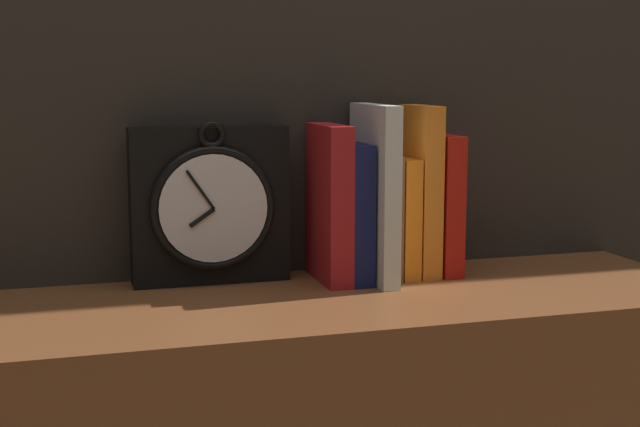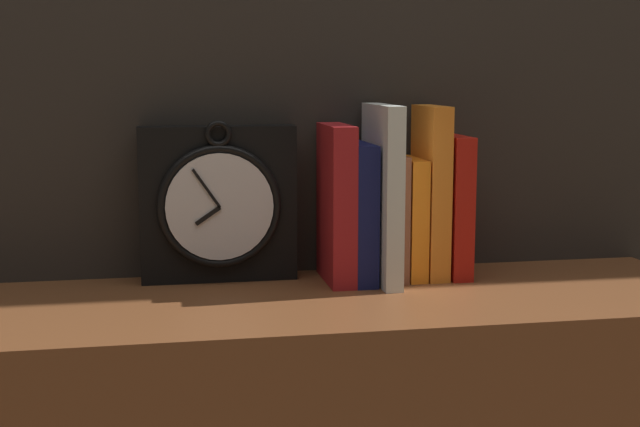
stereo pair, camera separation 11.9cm
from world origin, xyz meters
name	(u,v)px [view 1 (the left image)]	position (x,y,z in m)	size (l,w,h in m)	color
clock	(210,205)	(-0.13, 0.13, 0.91)	(0.23, 0.06, 0.24)	black
book_slot0_red	(329,203)	(0.04, 0.09, 0.91)	(0.04, 0.13, 0.23)	#AD1D21
book_slot1_navy	(351,212)	(0.08, 0.09, 0.90)	(0.03, 0.13, 0.20)	#13194E
book_slot2_white	(374,193)	(0.11, 0.08, 0.92)	(0.03, 0.16, 0.26)	white
book_slot3_brown	(384,215)	(0.13, 0.10, 0.89)	(0.02, 0.11, 0.18)	brown
book_slot4_orange	(400,216)	(0.16, 0.10, 0.88)	(0.03, 0.11, 0.18)	orange
book_slot5_orange	(420,190)	(0.19, 0.10, 0.92)	(0.03, 0.11, 0.26)	orange
book_slot6_red	(441,204)	(0.22, 0.10, 0.90)	(0.03, 0.11, 0.21)	#B0190F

